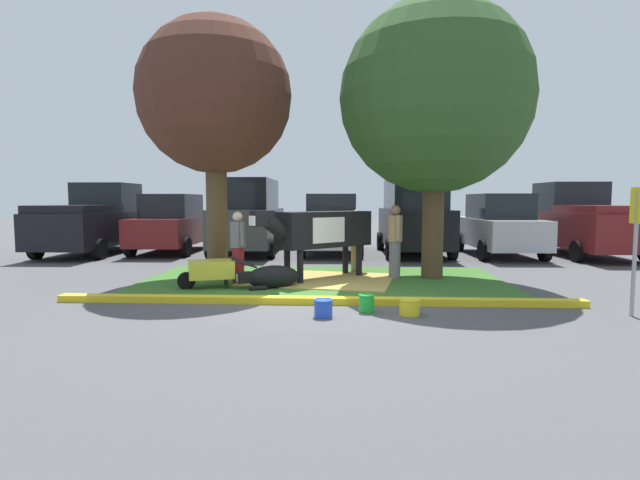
{
  "coord_description": "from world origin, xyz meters",
  "views": [
    {
      "loc": [
        0.62,
        -8.51,
        1.82
      ],
      "look_at": [
        0.04,
        2.57,
        0.9
      ],
      "focal_mm": 27.14,
      "sensor_mm": 36.0,
      "label": 1
    }
  ],
  "objects": [
    {
      "name": "ground_plane",
      "position": [
        0.0,
        0.0,
        0.0
      ],
      "size": [
        80.0,
        80.0,
        0.0
      ],
      "primitive_type": "plane",
      "color": "#4C4C4F"
    },
    {
      "name": "grass_island",
      "position": [
        0.13,
        2.21,
        0.01
      ],
      "size": [
        8.04,
        4.46,
        0.02
      ],
      "primitive_type": "cube",
      "color": "#386B28",
      "rests_on": "ground"
    },
    {
      "name": "curb_yellow",
      "position": [
        0.13,
        -0.17,
        0.06
      ],
      "size": [
        9.24,
        0.24,
        0.12
      ],
      "primitive_type": "cube",
      "color": "yellow",
      "rests_on": "ground"
    },
    {
      "name": "hay_bedding",
      "position": [
        0.04,
        2.27,
        0.03
      ],
      "size": [
        3.58,
        2.94,
        0.04
      ],
      "primitive_type": "cube",
      "rotation": [
        0.0,
        0.0,
        -0.18
      ],
      "color": "tan",
      "rests_on": "ground"
    },
    {
      "name": "shade_tree_left",
      "position": [
        -2.39,
        2.69,
        4.16
      ],
      "size": [
        3.55,
        3.55,
        5.98
      ],
      "color": "brown",
      "rests_on": "ground"
    },
    {
      "name": "shade_tree_right",
      "position": [
        2.64,
        2.74,
        4.11
      ],
      "size": [
        4.32,
        4.32,
        6.29
      ],
      "color": "#4C3823",
      "rests_on": "ground"
    },
    {
      "name": "cow_holstein",
      "position": [
        0.07,
        2.39,
        1.14
      ],
      "size": [
        2.59,
        2.37,
        1.6
      ],
      "color": "black",
      "rests_on": "ground"
    },
    {
      "name": "calf_lying",
      "position": [
        -0.88,
        1.25,
        0.24
      ],
      "size": [
        1.32,
        0.85,
        0.48
      ],
      "color": "black",
      "rests_on": "ground"
    },
    {
      "name": "person_handler",
      "position": [
        0.9,
        3.68,
        0.85
      ],
      "size": [
        0.51,
        0.34,
        1.58
      ],
      "color": "#9E7F5B",
      "rests_on": "ground"
    },
    {
      "name": "person_visitor_near",
      "position": [
        1.76,
        2.61,
        0.92
      ],
      "size": [
        0.34,
        0.52,
        1.71
      ],
      "color": "slate",
      "rests_on": "ground"
    },
    {
      "name": "person_visitor_far",
      "position": [
        -1.69,
        1.76,
        0.84
      ],
      "size": [
        0.36,
        0.44,
        1.57
      ],
      "color": "maroon",
      "rests_on": "ground"
    },
    {
      "name": "wheelbarrow",
      "position": [
        -2.15,
        1.2,
        0.39
      ],
      "size": [
        1.6,
        0.96,
        0.63
      ],
      "color": "gold",
      "rests_on": "ground"
    },
    {
      "name": "parking_sign",
      "position": [
        5.12,
        -0.81,
        1.42
      ],
      "size": [
        0.1,
        0.44,
        2.01
      ],
      "color": "#99999E",
      "rests_on": "ground"
    },
    {
      "name": "bucket_blue",
      "position": [
        0.29,
        -1.11,
        0.15
      ],
      "size": [
        0.31,
        0.31,
        0.28
      ],
      "color": "blue",
      "rests_on": "ground"
    },
    {
      "name": "bucket_green",
      "position": [
        0.98,
        -0.73,
        0.15
      ],
      "size": [
        0.27,
        0.27,
        0.29
      ],
      "color": "green",
      "rests_on": "ground"
    },
    {
      "name": "bucket_yellow",
      "position": [
        1.65,
        -0.9,
        0.14
      ],
      "size": [
        0.34,
        0.34,
        0.26
      ],
      "color": "yellow",
      "rests_on": "ground"
    },
    {
      "name": "pickup_truck_black",
      "position": [
        -7.9,
        7.62,
        1.11
      ],
      "size": [
        2.32,
        5.45,
        2.42
      ],
      "color": "black",
      "rests_on": "ground"
    },
    {
      "name": "sedan_blue",
      "position": [
        -5.4,
        8.02,
        0.98
      ],
      "size": [
        2.1,
        4.44,
        2.02
      ],
      "color": "maroon",
      "rests_on": "ground"
    },
    {
      "name": "suv_dark_grey",
      "position": [
        -2.66,
        7.74,
        1.27
      ],
      "size": [
        2.2,
        4.64,
        2.52
      ],
      "color": "#3D3D42",
      "rests_on": "ground"
    },
    {
      "name": "hatchback_white",
      "position": [
        0.14,
        7.92,
        0.98
      ],
      "size": [
        2.1,
        4.44,
        2.02
      ],
      "color": "silver",
      "rests_on": "ground"
    },
    {
      "name": "suv_black",
      "position": [
        2.9,
        7.76,
        1.27
      ],
      "size": [
        2.2,
        4.64,
        2.52
      ],
      "color": "black",
      "rests_on": "ground"
    },
    {
      "name": "sedan_silver",
      "position": [
        5.62,
        7.51,
        0.98
      ],
      "size": [
        2.1,
        4.44,
        2.02
      ],
      "color": "#B7B7BC",
      "rests_on": "ground"
    },
    {
      "name": "pickup_truck_maroon",
      "position": [
        8.37,
        7.79,
        1.11
      ],
      "size": [
        2.32,
        5.45,
        2.42
      ],
      "color": "maroon",
      "rests_on": "ground"
    }
  ]
}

